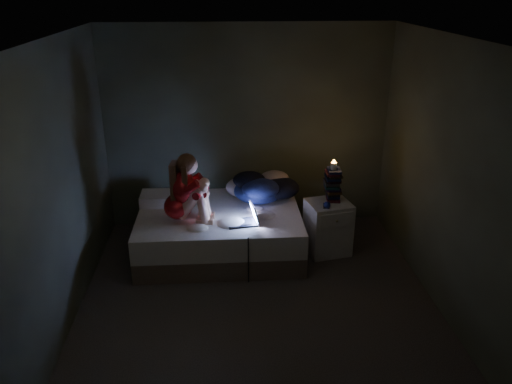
{
  "coord_description": "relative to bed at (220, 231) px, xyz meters",
  "views": [
    {
      "loc": [
        -0.32,
        -4.33,
        3.04
      ],
      "look_at": [
        0.05,
        1.0,
        0.8
      ],
      "focal_mm": 35.41,
      "sensor_mm": 36.0,
      "label": 1
    }
  ],
  "objects": [
    {
      "name": "woman",
      "position": [
        -0.46,
        -0.2,
        0.66
      ],
      "size": [
        0.53,
        0.37,
        0.8
      ],
      "primitive_type": null,
      "rotation": [
        0.0,
        0.0,
        -0.11
      ],
      "color": "#980008",
      "rests_on": "bed"
    },
    {
      "name": "wall_back",
      "position": [
        0.38,
        0.81,
        1.04
      ],
      "size": [
        3.6,
        0.02,
        2.6
      ],
      "primitive_type": "cube",
      "color": "#32362A",
      "rests_on": "ground"
    },
    {
      "name": "pillow",
      "position": [
        -0.71,
        0.28,
        0.33
      ],
      "size": [
        0.47,
        0.33,
        0.13
      ],
      "primitive_type": "cube",
      "color": "white",
      "rests_on": "bed"
    },
    {
      "name": "wall_left",
      "position": [
        -1.43,
        -1.1,
        1.04
      ],
      "size": [
        0.02,
        3.8,
        2.6
      ],
      "primitive_type": "cube",
      "color": "#32362A",
      "rests_on": "ground"
    },
    {
      "name": "floor",
      "position": [
        0.38,
        -1.1,
        -0.27
      ],
      "size": [
        3.6,
        3.8,
        0.02
      ],
      "primitive_type": "cube",
      "color": "black",
      "rests_on": "ground"
    },
    {
      "name": "wall_front",
      "position": [
        0.38,
        -3.01,
        1.04
      ],
      "size": [
        3.6,
        0.02,
        2.6
      ],
      "primitive_type": "cube",
      "color": "#32362A",
      "rests_on": "ground"
    },
    {
      "name": "blue_orb",
      "position": [
        1.2,
        -0.25,
        0.42
      ],
      "size": [
        0.08,
        0.08,
        0.08
      ],
      "primitive_type": "sphere",
      "color": "navy",
      "rests_on": "nightstand"
    },
    {
      "name": "nightstand",
      "position": [
        1.29,
        -0.11,
        0.06
      ],
      "size": [
        0.56,
        0.52,
        0.64
      ],
      "primitive_type": "cube",
      "rotation": [
        0.0,
        0.0,
        0.21
      ],
      "color": "beige",
      "rests_on": "ground"
    },
    {
      "name": "bed",
      "position": [
        0.0,
        0.0,
        0.0
      ],
      "size": [
        1.9,
        1.43,
        0.52
      ],
      "primitive_type": null,
      "color": "silver",
      "rests_on": "ground"
    },
    {
      "name": "book_stack",
      "position": [
        1.34,
        -0.01,
        0.56
      ],
      "size": [
        0.19,
        0.25,
        0.36
      ],
      "primitive_type": null,
      "color": "black",
      "rests_on": "nightstand"
    },
    {
      "name": "clothes_pile",
      "position": [
        0.49,
        0.3,
        0.46
      ],
      "size": [
        0.77,
        0.69,
        0.39
      ],
      "primitive_type": null,
      "rotation": [
        0.0,
        0.0,
        -0.29
      ],
      "color": "#151744",
      "rests_on": "bed"
    },
    {
      "name": "laptop",
      "position": [
        0.25,
        -0.35,
        0.38
      ],
      "size": [
        0.38,
        0.3,
        0.24
      ],
      "primitive_type": null,
      "rotation": [
        0.0,
        0.0,
        0.17
      ],
      "color": "black",
      "rests_on": "bed"
    },
    {
      "name": "ceiling",
      "position": [
        0.38,
        -1.1,
        2.35
      ],
      "size": [
        3.6,
        3.8,
        0.02
      ],
      "primitive_type": "cube",
      "color": "silver",
      "rests_on": "ground"
    },
    {
      "name": "candle",
      "position": [
        1.34,
        -0.01,
        0.78
      ],
      "size": [
        0.07,
        0.07,
        0.08
      ],
      "primitive_type": "cylinder",
      "color": "beige",
      "rests_on": "book_stack"
    },
    {
      "name": "phone",
      "position": [
        1.22,
        -0.19,
        0.39
      ],
      "size": [
        0.12,
        0.16,
        0.01
      ],
      "primitive_type": "cube",
      "rotation": [
        0.0,
        0.0,
        -0.38
      ],
      "color": "black",
      "rests_on": "nightstand"
    },
    {
      "name": "wall_right",
      "position": [
        2.19,
        -1.1,
        1.04
      ],
      "size": [
        0.02,
        3.8,
        2.6
      ],
      "primitive_type": "cube",
      "color": "#32362A",
      "rests_on": "ground"
    }
  ]
}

